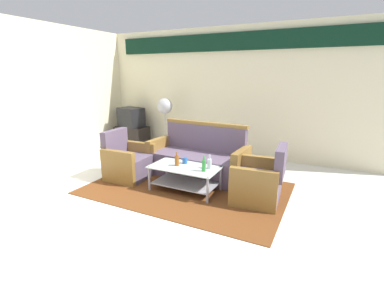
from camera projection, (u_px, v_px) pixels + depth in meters
The scene contains 15 objects.
ground_plane at pixel (161, 207), 3.95m from camera, with size 14.00×14.00×0.00m, color white.
wall_back at pixel (235, 90), 6.16m from camera, with size 6.52×0.19×2.80m.
wall_left at pixel (0, 99), 4.89m from camera, with size 0.12×6.20×2.80m, color beige.
rug at pixel (186, 188), 4.59m from camera, with size 3.17×2.05×0.01m, color brown.
couch at pixel (198, 160), 5.08m from camera, with size 1.83×0.82×0.96m.
armchair_left at pixel (128, 162), 5.01m from camera, with size 0.73×0.78×0.85m.
armchair_right at pixel (259, 182), 4.09m from camera, with size 0.75×0.81×0.85m.
coffee_table at pixel (185, 175), 4.44m from camera, with size 1.10×0.60×0.40m.
bottle_clear at pixel (210, 163), 4.30m from camera, with size 0.07×0.07×0.22m.
bottle_green at pixel (204, 165), 4.17m from camera, with size 0.06×0.06×0.25m.
bottle_brown at pixel (177, 160), 4.43m from camera, with size 0.07×0.07×0.23m.
cup at pixel (185, 160), 4.55m from camera, with size 0.08×0.08×0.10m, color #2659A5.
tv_stand at pixel (132, 137), 7.17m from camera, with size 0.80×0.50×0.52m, color black.
television at pixel (131, 117), 7.03m from camera, with size 0.68×0.56×0.48m.
pedestal_fan at pixel (165, 109), 6.57m from camera, with size 0.36×0.36×1.27m.
Camera 1 is at (2.01, -3.00, 1.83)m, focal length 26.07 mm.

